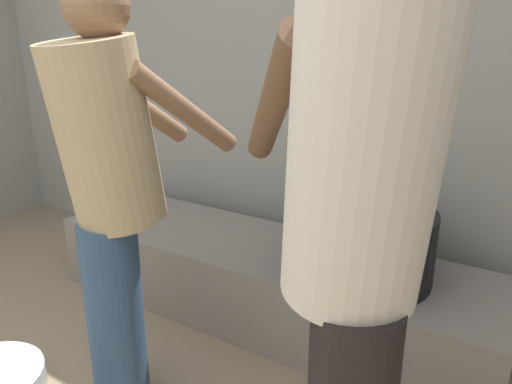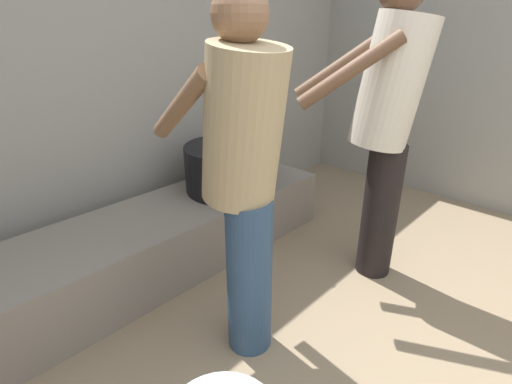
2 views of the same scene
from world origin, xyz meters
The scene contains 5 objects.
block_enclosure_rear centered at (0.00, 2.54, 1.00)m, with size 5.06×0.20×2.00m, color gray.
hearth_ledge centered at (0.09, 2.02, 0.19)m, with size 2.23×0.60×0.37m, color slate.
cooking_pot_main centered at (0.59, 1.97, 0.52)m, with size 0.59×0.59×0.75m.
cook_in_cream_shirt centered at (0.89, 1.09, 0.95)m, with size 0.68×0.72×1.65m.
cook_in_tan_shirt centered at (-0.02, 1.23, 0.87)m, with size 0.41×0.68×1.52m.
Camera 2 is at (-1.04, 0.20, 1.39)m, focal length 27.30 mm.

